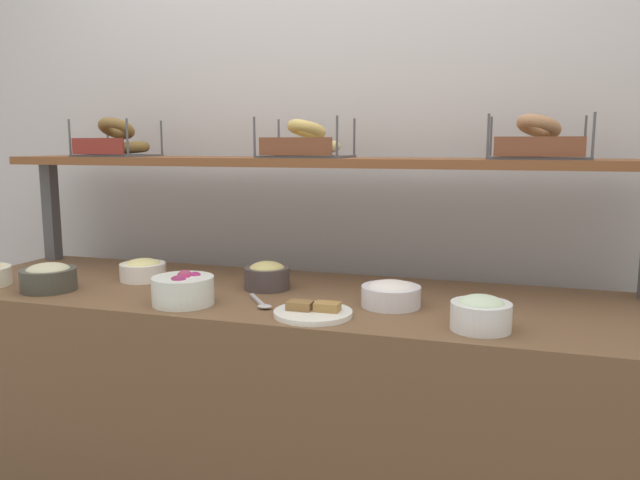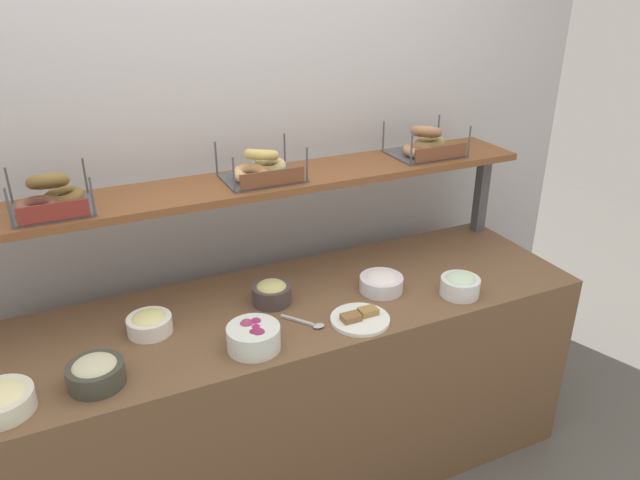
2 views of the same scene
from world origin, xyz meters
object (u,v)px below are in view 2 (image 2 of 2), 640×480
(serving_spoon_near_plate, at_px, (309,323))
(bagel_basket_cinnamon_raisin, at_px, (51,198))
(bowl_scallion_spread, at_px, (460,285))
(bowl_cream_cheese, at_px, (381,282))
(bowl_tuna_salad, at_px, (96,372))
(bagel_basket_plain, at_px, (261,168))
(bowl_beet_salad, at_px, (254,336))
(bowl_hummus, at_px, (272,292))
(bowl_potato_salad, at_px, (0,401))
(bagel_basket_everything, at_px, (425,145))
(serving_plate_white, at_px, (360,319))
(bowl_egg_salad, at_px, (149,323))

(serving_spoon_near_plate, relative_size, bagel_basket_cinnamon_raisin, 0.54)
(bowl_scallion_spread, relative_size, bowl_cream_cheese, 0.89)
(bowl_tuna_salad, xyz_separation_m, bowl_scallion_spread, (1.38, -0.03, 0.00))
(bowl_tuna_salad, bearing_deg, bagel_basket_plain, 32.12)
(bowl_beet_salad, relative_size, bagel_basket_cinnamon_raisin, 0.68)
(bowl_hummus, relative_size, bagel_basket_cinnamon_raisin, 0.56)
(bowl_potato_salad, height_order, bagel_basket_cinnamon_raisin, bagel_basket_cinnamon_raisin)
(bagel_basket_cinnamon_raisin, relative_size, bagel_basket_plain, 0.89)
(bagel_basket_plain, bearing_deg, bagel_basket_everything, 0.42)
(bowl_hummus, xyz_separation_m, serving_spoon_near_plate, (0.07, -0.21, -0.04))
(bowl_scallion_spread, relative_size, bagel_basket_cinnamon_raisin, 0.58)
(bagel_basket_plain, bearing_deg, bowl_hummus, -104.24)
(bowl_hummus, xyz_separation_m, bagel_basket_cinnamon_raisin, (-0.71, 0.21, 0.43))
(bowl_beet_salad, bearing_deg, bowl_scallion_spread, -0.04)
(bowl_tuna_salad, relative_size, serving_plate_white, 0.80)
(bowl_potato_salad, bearing_deg, bowl_cream_cheese, 6.20)
(bowl_beet_salad, distance_m, serving_plate_white, 0.41)
(bowl_egg_salad, height_order, serving_plate_white, bowl_egg_salad)
(bagel_basket_cinnamon_raisin, xyz_separation_m, bagel_basket_everything, (1.55, 0.02, -0.00))
(bowl_tuna_salad, bearing_deg, serving_plate_white, -1.84)
(bowl_scallion_spread, xyz_separation_m, bowl_cream_cheese, (-0.27, 0.16, -0.01))
(bowl_beet_salad, bearing_deg, bagel_basket_plain, 65.41)
(bagel_basket_everything, bearing_deg, bowl_egg_salad, -169.55)
(bowl_cream_cheese, bearing_deg, bagel_basket_plain, 139.33)
(bowl_hummus, xyz_separation_m, bowl_cream_cheese, (0.44, -0.10, -0.01))
(bagel_basket_cinnamon_raisin, bearing_deg, bagel_basket_plain, 1.09)
(bowl_egg_salad, relative_size, bagel_basket_cinnamon_raisin, 0.59)
(bagel_basket_plain, bearing_deg, bagel_basket_cinnamon_raisin, -178.91)
(bowl_potato_salad, xyz_separation_m, bagel_basket_everything, (1.79, 0.48, 0.44))
(bowl_hummus, relative_size, bowl_egg_salad, 0.95)
(bowl_egg_salad, relative_size, bowl_potato_salad, 0.82)
(bowl_tuna_salad, bearing_deg, bagel_basket_cinnamon_raisin, 94.13)
(bagel_basket_cinnamon_raisin, distance_m, bagel_basket_everything, 1.55)
(bowl_potato_salad, distance_m, bagel_basket_cinnamon_raisin, 0.68)
(bowl_egg_salad, bearing_deg, bowl_tuna_salad, -132.49)
(serving_plate_white, relative_size, serving_spoon_near_plate, 1.52)
(bowl_tuna_salad, height_order, bowl_scallion_spread, same)
(bowl_potato_salad, bearing_deg, bowl_scallion_spread, -0.41)
(bowl_beet_salad, bearing_deg, bowl_potato_salad, 179.19)
(bowl_hummus, relative_size, bagel_basket_plain, 0.50)
(bowl_tuna_salad, distance_m, serving_spoon_near_plate, 0.75)
(bowl_cream_cheese, bearing_deg, bowl_egg_salad, 174.33)
(bowl_tuna_salad, height_order, serving_plate_white, bowl_tuna_salad)
(bowl_egg_salad, xyz_separation_m, bagel_basket_plain, (0.53, 0.24, 0.44))
(bagel_basket_plain, bearing_deg, serving_spoon_near_plate, -88.91)
(bowl_potato_salad, xyz_separation_m, serving_spoon_near_plate, (1.02, 0.04, -0.03))
(bowl_beet_salad, xyz_separation_m, bowl_potato_salad, (-0.79, 0.01, -0.01))
(bagel_basket_everything, bearing_deg, bowl_beet_salad, -153.76)
(serving_plate_white, bearing_deg, bagel_basket_everything, 40.32)
(bagel_basket_cinnamon_raisin, bearing_deg, serving_spoon_near_plate, -28.45)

